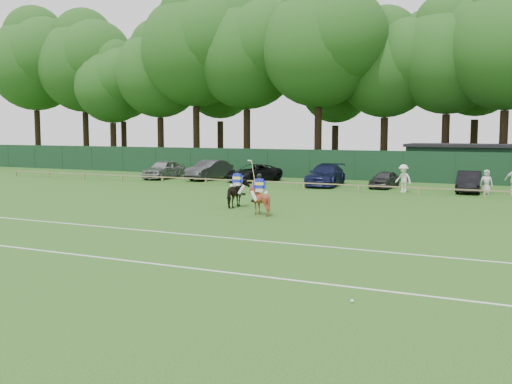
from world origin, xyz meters
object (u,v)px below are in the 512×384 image
Objects in this scene: horse_dark at (237,194)px; estate_black at (469,182)px; suv_black at (253,173)px; horse_chestnut at (259,200)px; utility_shed at (460,162)px; hatch_grey at (384,179)px; sedan_navy at (325,175)px; sedan_grey at (209,170)px; spectator_left at (403,178)px; sedan_silver at (164,169)px; polo_ball at (352,301)px; spectator_right at (486,182)px.

horse_dark is 0.41× the size of estate_black.
suv_black is 16.74m from estate_black.
utility_shed is at bearing -124.15° from horse_chestnut.
utility_shed reaches higher than horse_chestnut.
suv_black is at bearing 179.67° from hatch_grey.
horse_chestnut is 0.40× the size of hatch_grey.
sedan_navy is 12.22m from utility_shed.
hatch_grey is (14.98, -0.62, -0.19)m from sedan_grey.
horse_dark is at bearing -50.17° from sedan_grey.
horse_chestnut is 0.27× the size of sedan_navy.
sedan_grey is 0.90× the size of sedan_navy.
utility_shed is at bearing 102.77° from spectator_left.
spectator_left is (1.86, -2.41, 0.32)m from hatch_grey.
hatch_grey is at bearing 171.93° from estate_black.
sedan_grey is at bearing -179.00° from hatch_grey.
horse_dark is 1.23× the size of horse_chestnut.
estate_black is at bearing -132.35° from horse_dark.
sedan_silver is 52.31× the size of polo_ball.
hatch_grey is 9.54m from utility_shed.
sedan_navy is (14.61, -0.02, -0.01)m from sedan_silver.
utility_shed reaches higher than sedan_navy.
sedan_silver is at bearing -49.13° from horse_dark.
suv_black is 3.15× the size of spectator_right.
horse_dark is at bearing -97.13° from sedan_navy.
utility_shed is at bearing -116.05° from horse_dark.
horse_chestnut is at bearing -82.46° from spectator_left.
sedan_navy is at bearing 169.88° from spectator_right.
sedan_silver is at bearing -63.47° from horse_chestnut.
sedan_navy is 3.42× the size of spectator_right.
sedan_silver is 21.03m from spectator_left.
spectator_right is at bearing -141.50° from horse_chestnut.
sedan_navy is 30.61m from polo_ball.
sedan_grey reaches higher than estate_black.
suv_black is at bearing 172.27° from estate_black.
spectator_right reaches higher than horse_dark.
suv_black is (8.16, 0.84, -0.10)m from sedan_silver.
horse_chestnut is 16.36m from hatch_grey.
horse_dark is 1.11× the size of spectator_right.
sedan_grey reaches higher than spectator_right.
sedan_navy is 61.03× the size of polo_ball.
spectator_right is at bearing 88.45° from polo_ball.
sedan_silver is 26.06m from spectator_right.
polo_ball is (8.55, -12.63, -0.68)m from horse_chestnut.
sedan_grey is 36.31m from polo_ball.
spectator_left is at bearing -48.96° from hatch_grey.
spectator_right is at bearing -6.72° from hatch_grey.
horse_dark is at bearing -45.69° from sedan_silver.
suv_black is 56.28× the size of polo_ball.
utility_shed reaches higher than suv_black.
sedan_silver is 1.09× the size of estate_black.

